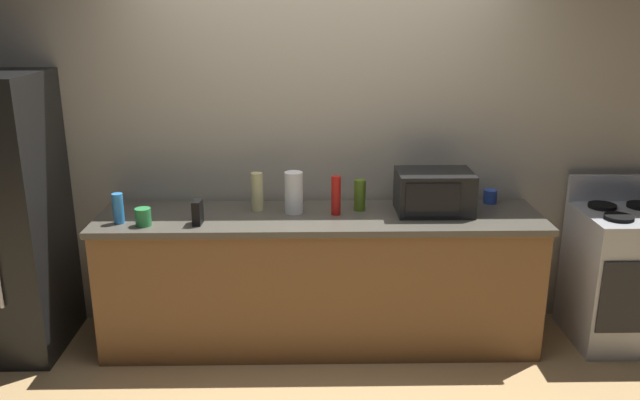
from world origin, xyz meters
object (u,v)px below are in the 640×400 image
Objects in this scene: bottle_olive_oil at (360,195)px; mug_blue at (490,196)px; microwave at (434,192)px; bottle_hot_sauce at (336,195)px; bottle_vinegar at (257,192)px; stove_range at (621,276)px; cordless_phone at (198,212)px; paper_towel_roll at (294,193)px; mug_green at (143,217)px; bottle_spray_cleaner at (118,208)px.

bottle_olive_oil is 2.21× the size of mug_blue.
bottle_hot_sauce is at bearing -176.82° from microwave.
bottle_hot_sauce reaches higher than bottle_olive_oil.
bottle_vinegar is (-1.14, 0.06, -0.01)m from microwave.
stove_range is 2.25× the size of microwave.
bottle_hot_sauce reaches higher than stove_range.
mug_blue is (1.90, 0.40, -0.03)m from cordless_phone.
bottle_hot_sauce reaches higher than cordless_phone.
bottle_olive_oil is at bearing 173.73° from microwave.
microwave is at bearing -0.14° from paper_towel_roll.
mug_blue is at bearing 15.11° from cordless_phone.
microwave is at bearing 177.83° from stove_range.
mug_green is at bearing -169.28° from mug_blue.
bottle_spray_cleaner reaches higher than stove_range.
mug_green is (-1.18, -0.20, -0.07)m from bottle_hot_sauce.
bottle_vinegar is at bearing 179.36° from bottle_olive_oil.
microwave is 1.83m from mug_green.
microwave is (-1.27, 0.05, 0.57)m from stove_range.
bottle_spray_cleaner is (-0.83, -0.24, -0.03)m from bottle_vinegar.
cordless_phone is 0.60× the size of bottle_vinegar.
bottle_olive_oil reaches higher than cordless_phone.
cordless_phone is (-2.75, -0.16, 0.51)m from stove_range.
bottle_vinegar is 2.30× the size of mug_green.
bottle_olive_oil is (0.16, 0.09, -0.02)m from bottle_hot_sauce.
bottle_olive_oil is at bearing -0.64° from bottle_vinegar.
paper_towel_roll is 1.34m from mug_blue.
paper_towel_roll is at bearing -173.38° from bottle_olive_oil.
bottle_olive_oil is at bearing 6.62° from paper_towel_roll.
bottle_spray_cleaner is (-0.49, 0.03, 0.02)m from cordless_phone.
mug_green is (-0.67, -0.29, -0.07)m from bottle_vinegar.
microwave is 2.36× the size of bottle_olive_oil.
bottle_vinegar is at bearing 41.18° from cordless_phone.
bottle_olive_oil is (0.67, -0.01, -0.02)m from bottle_vinegar.
bottle_vinegar is at bearing 16.17° from bottle_spray_cleaner.
bottle_olive_oil is at bearing 12.00° from mug_green.
microwave is at bearing -155.73° from mug_blue.
paper_towel_roll is 1.08× the size of bottle_vinegar.
paper_towel_roll is 1.09m from bottle_spray_cleaner.
paper_towel_roll is 1.44× the size of bottle_spray_cleaner.
cordless_phone is at bearing -168.52° from bottle_hot_sauce.
bottle_spray_cleaner is at bearing -177.64° from stove_range.
stove_range is 3.12m from mug_green.
bottle_vinegar is at bearing 177.44° from stove_range.
mug_blue is 0.84× the size of mug_green.
bottle_spray_cleaner reaches higher than mug_green.
paper_towel_roll is at bearing 179.86° from microwave.
bottle_hot_sauce is 1.35m from bottle_spray_cleaner.
mug_blue is at bearing 10.72° from mug_green.
mug_blue is at bearing 4.78° from bottle_vinegar.
paper_towel_roll is (-2.17, 0.05, 0.57)m from stove_range.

